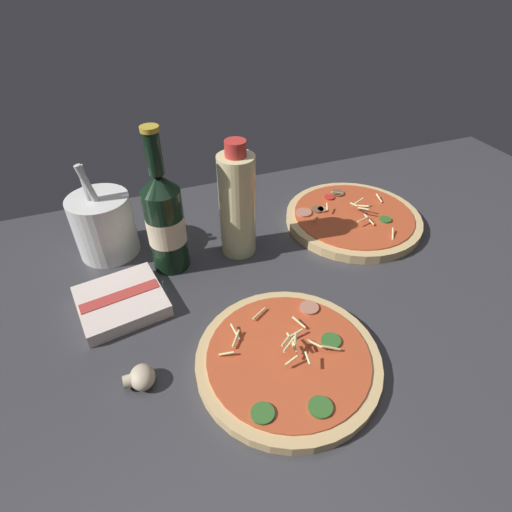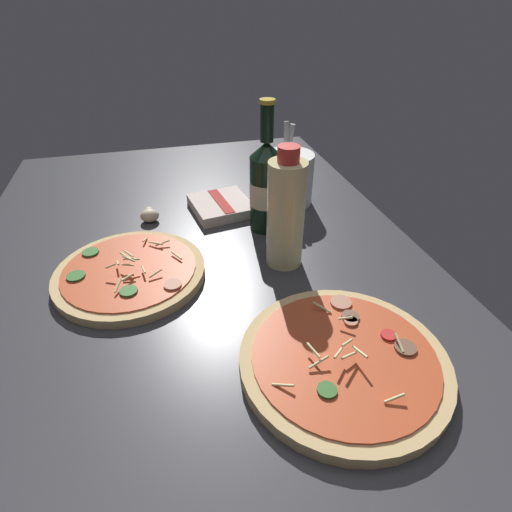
% 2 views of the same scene
% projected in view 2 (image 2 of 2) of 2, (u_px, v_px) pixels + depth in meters
% --- Properties ---
extents(counter_slab, '(1.60, 0.90, 0.03)m').
position_uv_depth(counter_slab, '(208.00, 307.00, 0.69)').
color(counter_slab, '#38383D').
rests_on(counter_slab, ground).
extents(pizza_near, '(0.27, 0.27, 0.05)m').
position_uv_depth(pizza_near, '(130.00, 273.00, 0.73)').
color(pizza_near, tan).
rests_on(pizza_near, counter_slab).
extents(pizza_far, '(0.29, 0.29, 0.05)m').
position_uv_depth(pizza_far, '(343.00, 361.00, 0.56)').
color(pizza_far, tan).
rests_on(pizza_far, counter_slab).
extents(beer_bottle, '(0.07, 0.07, 0.27)m').
position_uv_depth(beer_bottle, '(266.00, 185.00, 0.83)').
color(beer_bottle, black).
rests_on(beer_bottle, counter_slab).
extents(oil_bottle, '(0.07, 0.07, 0.23)m').
position_uv_depth(oil_bottle, '(286.00, 213.00, 0.72)').
color(oil_bottle, beige).
rests_on(oil_bottle, counter_slab).
extents(mushroom_left, '(0.04, 0.04, 0.03)m').
position_uv_depth(mushroom_left, '(150.00, 215.00, 0.91)').
color(mushroom_left, beige).
rests_on(mushroom_left, counter_slab).
extents(utensil_crock, '(0.12, 0.12, 0.19)m').
position_uv_depth(utensil_crock, '(289.00, 178.00, 0.96)').
color(utensil_crock, silver).
rests_on(utensil_crock, counter_slab).
extents(dish_towel, '(0.16, 0.15, 0.03)m').
position_uv_depth(dish_towel, '(221.00, 206.00, 0.95)').
color(dish_towel, beige).
rests_on(dish_towel, counter_slab).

